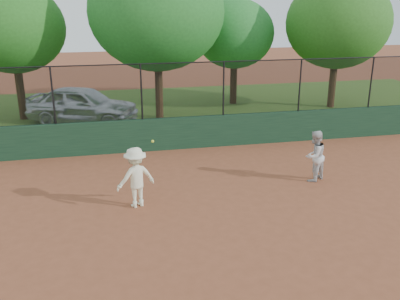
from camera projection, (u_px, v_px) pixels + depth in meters
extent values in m
plane|color=brown|center=(187.00, 226.00, 10.95)|extent=(80.00, 80.00, 0.00)
cube|color=#1C3E26|center=(157.00, 134.00, 16.31)|extent=(26.00, 0.20, 1.20)
cube|color=#34561B|center=(143.00, 112.00, 22.06)|extent=(36.00, 12.00, 0.01)
imported|color=#B8BCC3|center=(83.00, 105.00, 19.89)|extent=(5.27, 3.72, 1.67)
imported|color=silver|center=(314.00, 156.00, 13.51)|extent=(0.97, 0.91, 1.58)
imported|color=white|center=(136.00, 177.00, 11.79)|extent=(1.21, 0.94, 1.65)
sphere|color=#C4DA30|center=(153.00, 141.00, 11.25)|extent=(0.08, 0.08, 0.08)
cube|color=black|center=(156.00, 91.00, 15.80)|extent=(26.00, 0.02, 2.00)
cylinder|color=black|center=(155.00, 64.00, 15.49)|extent=(26.00, 0.04, 0.04)
cylinder|color=black|center=(53.00, 96.00, 15.10)|extent=(0.06, 0.06, 2.00)
cylinder|color=black|center=(141.00, 92.00, 15.70)|extent=(0.06, 0.06, 2.00)
cylinder|color=black|center=(224.00, 89.00, 16.30)|extent=(0.06, 0.06, 2.00)
cylinder|color=black|center=(300.00, 85.00, 16.90)|extent=(0.06, 0.06, 2.00)
cylinder|color=black|center=(371.00, 82.00, 17.49)|extent=(0.06, 0.06, 2.00)
cylinder|color=#453018|center=(21.00, 94.00, 20.44)|extent=(0.36, 0.36, 2.34)
ellipsoid|color=#24631C|center=(12.00, 28.00, 19.50)|extent=(4.57, 4.15, 3.94)
cylinder|color=#452D18|center=(159.00, 92.00, 20.63)|extent=(0.36, 0.36, 2.47)
ellipsoid|color=#216923|center=(157.00, 12.00, 19.49)|extent=(5.99, 5.45, 5.17)
cylinder|color=#3D2614|center=(233.00, 84.00, 23.57)|extent=(0.36, 0.36, 2.06)
ellipsoid|color=#236D28|center=(235.00, 34.00, 22.74)|extent=(4.07, 3.70, 3.52)
cylinder|color=#49301A|center=(332.00, 86.00, 22.77)|extent=(0.36, 0.36, 2.22)
ellipsoid|color=#285F1B|center=(338.00, 23.00, 21.77)|extent=(5.18, 4.71, 4.47)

